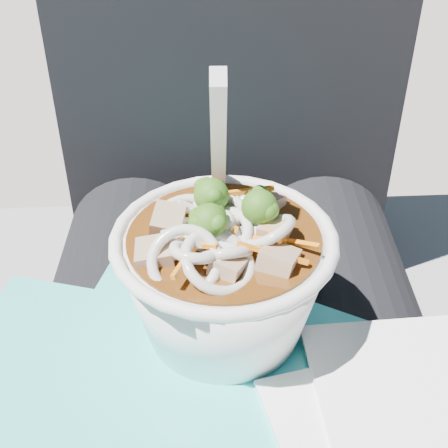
{
  "coord_description": "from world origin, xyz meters",
  "views": [
    {
      "loc": [
        -0.01,
        -0.33,
        0.93
      ],
      "look_at": [
        -0.01,
        0.0,
        0.69
      ],
      "focal_mm": 50.0,
      "sensor_mm": 36.0,
      "label": 1
    }
  ],
  "objects_px": {
    "person_body": "(232,298)",
    "udon_bowl": "(224,270)",
    "lap": "(234,402)",
    "plastic_bag": "(143,374)"
  },
  "relations": [
    {
      "from": "person_body",
      "to": "udon_bowl",
      "type": "relative_size",
      "value": 4.94
    },
    {
      "from": "lap",
      "to": "udon_bowl",
      "type": "height_order",
      "value": "udon_bowl"
    },
    {
      "from": "person_body",
      "to": "plastic_bag",
      "type": "relative_size",
      "value": 2.48
    },
    {
      "from": "plastic_bag",
      "to": "udon_bowl",
      "type": "height_order",
      "value": "udon_bowl"
    },
    {
      "from": "lap",
      "to": "person_body",
      "type": "relative_size",
      "value": 0.49
    },
    {
      "from": "lap",
      "to": "plastic_bag",
      "type": "height_order",
      "value": "plastic_bag"
    },
    {
      "from": "lap",
      "to": "plastic_bag",
      "type": "bearing_deg",
      "value": -150.13
    },
    {
      "from": "lap",
      "to": "udon_bowl",
      "type": "relative_size",
      "value": 2.42
    },
    {
      "from": "plastic_bag",
      "to": "udon_bowl",
      "type": "bearing_deg",
      "value": 34.53
    },
    {
      "from": "lap",
      "to": "plastic_bag",
      "type": "xyz_separation_m",
      "value": [
        -0.07,
        -0.04,
        0.08
      ]
    }
  ]
}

